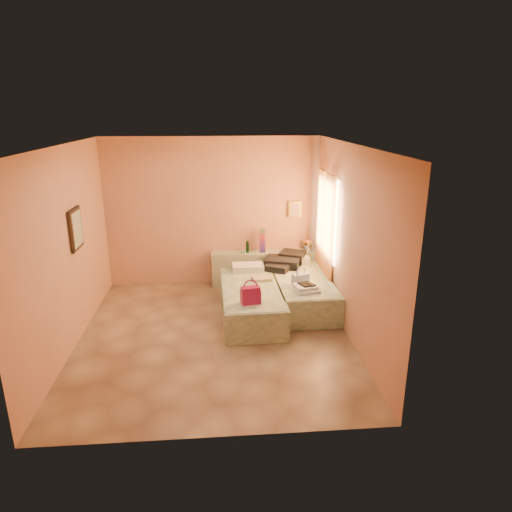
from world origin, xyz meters
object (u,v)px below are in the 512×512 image
at_px(bed_left, 251,301).
at_px(magenta_handbag, 250,295).
at_px(bed_right, 301,291).
at_px(green_book, 286,251).
at_px(towel_stack, 307,289).
at_px(headboard_ledge, 265,268).
at_px(blue_handbag, 301,279).
at_px(flower_vase, 308,244).
at_px(water_bottle, 247,247).

height_order(bed_left, magenta_handbag, magenta_handbag).
distance_m(bed_right, green_book, 1.10).
height_order(magenta_handbag, towel_stack, magenta_handbag).
distance_m(headboard_ledge, blue_handbag, 1.46).
xyz_separation_m(bed_left, towel_stack, (0.87, -0.26, 0.30)).
relative_size(headboard_ledge, bed_left, 1.02).
xyz_separation_m(flower_vase, towel_stack, (-0.33, -1.70, -0.23)).
xyz_separation_m(water_bottle, magenta_handbag, (-0.09, -2.04, -0.13)).
height_order(bed_left, bed_right, same).
bearing_deg(bed_right, flower_vase, 72.64).
xyz_separation_m(water_bottle, towel_stack, (0.84, -1.65, -0.21)).
xyz_separation_m(bed_left, green_book, (0.77, 1.40, 0.41)).
distance_m(flower_vase, magenta_handbag, 2.44).
relative_size(bed_left, blue_handbag, 7.23).
bearing_deg(blue_handbag, headboard_ledge, 87.57).
bearing_deg(green_book, water_bottle, -171.79).
xyz_separation_m(headboard_ledge, magenta_handbag, (-0.43, -2.08, 0.31)).
bearing_deg(bed_right, green_book, 95.89).
height_order(water_bottle, green_book, water_bottle).
xyz_separation_m(bed_right, magenta_handbag, (-0.96, -1.03, 0.38)).
xyz_separation_m(blue_handbag, towel_stack, (0.05, -0.33, -0.04)).
bearing_deg(bed_left, blue_handbag, 3.54).
bearing_deg(magenta_handbag, water_bottle, 76.56).
relative_size(bed_right, green_book, 12.13).
bearing_deg(water_bottle, headboard_ledge, 6.83).
relative_size(green_book, flower_vase, 0.63).
relative_size(flower_vase, towel_stack, 0.74).
relative_size(water_bottle, blue_handbag, 0.81).
bearing_deg(water_bottle, towel_stack, -63.06).
bearing_deg(towel_stack, green_book, 93.53).
distance_m(bed_left, flower_vase, 1.95).
bearing_deg(bed_left, bed_right, 21.84).
xyz_separation_m(magenta_handbag, towel_stack, (0.93, 0.39, -0.08)).
relative_size(magenta_handbag, towel_stack, 0.82).
bearing_deg(bed_left, green_book, 59.75).
height_order(headboard_ledge, green_book, green_book).
relative_size(bed_right, towel_stack, 5.71).
xyz_separation_m(water_bottle, blue_handbag, (0.79, -1.32, -0.17)).
bearing_deg(green_book, magenta_handbag, -104.10).
height_order(blue_handbag, towel_stack, blue_handbag).
relative_size(bed_left, flower_vase, 7.69).
bearing_deg(flower_vase, green_book, -173.71).
relative_size(headboard_ledge, green_book, 12.43).
bearing_deg(blue_handbag, green_book, 71.64).
distance_m(bed_right, magenta_handbag, 1.46).
bearing_deg(bed_right, water_bottle, 129.27).
distance_m(green_book, blue_handbag, 1.33).
relative_size(bed_right, flower_vase, 7.69).
height_order(headboard_ledge, flower_vase, flower_vase).
relative_size(headboard_ledge, magenta_handbag, 7.16).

